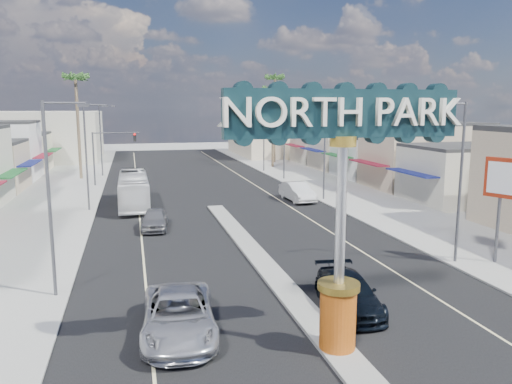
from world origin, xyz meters
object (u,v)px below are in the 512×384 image
suv_right (348,293)px  city_bus (134,190)px  streetlight_l_mid (88,151)px  car_parked_left (155,219)px  car_parked_right (297,192)px  streetlight_r_far (263,134)px  traffic_signal_left (110,148)px  streetlight_l_near (52,190)px  streetlight_r_near (458,175)px  traffic_signal_right (270,145)px  suv_left (179,315)px  gateway_sign (342,190)px  streetlight_r_mid (323,147)px  palm_right_far (275,83)px  palm_left_far (76,83)px  streetlight_l_far (102,136)px  bank_pylon_sign (501,184)px  palm_right_mid (273,94)px

suv_right → city_bus: 27.30m
streetlight_l_mid → car_parked_left: (4.93, -7.81, -4.31)m
car_parked_right → streetlight_r_far: bearing=80.4°
streetlight_r_far → traffic_signal_left: bearing=-157.8°
streetlight_l_near → streetlight_r_near: bearing=0.0°
traffic_signal_right → suv_left: bearing=-110.4°
streetlight_l_near → city_bus: (3.55, 21.26, -3.59)m
city_bus → streetlight_l_near: bearing=-99.5°
suv_left → gateway_sign: bearing=-22.2°
streetlight_l_near → streetlight_r_near: (20.87, 0.00, 0.00)m
traffic_signal_right → suv_left: traffic_signal_right is taller
traffic_signal_right → streetlight_r_mid: bearing=-84.9°
gateway_sign → palm_right_far: palm_right_far is taller
palm_left_far → suv_left: (7.59, -45.32, -10.67)m
city_bus → streetlight_l_mid: bearing=-160.5°
palm_left_far → city_bus: (6.11, -18.74, -10.02)m
palm_left_far → suv_left: palm_left_far is taller
car_parked_left → streetlight_l_far: bearing=105.8°
palm_left_far → bank_pylon_sign: size_ratio=2.23×
traffic_signal_right → suv_left: 42.08m
traffic_signal_left → palm_left_far: palm_left_far is taller
streetlight_r_far → car_parked_right: size_ratio=1.69×
traffic_signal_left → streetlight_l_far: (-1.25, 8.01, 0.79)m
car_parked_left → streetlight_l_near: bearing=-105.6°
streetlight_l_mid → streetlight_l_near: bearing=-90.0°
traffic_signal_left → streetlight_l_mid: (-1.25, -13.99, 0.79)m
palm_right_mid → suv_right: size_ratio=2.34×
streetlight_l_mid → suv_left: size_ratio=1.51×
bank_pylon_sign → traffic_signal_left: bearing=98.2°
streetlight_r_far → car_parked_left: size_ratio=2.03×
gateway_sign → palm_left_far: (-13.00, 48.02, 5.57)m
streetlight_r_near → car_parked_right: size_ratio=1.69×
traffic_signal_left → streetlight_l_near: (-1.25, -33.99, 0.79)m
streetlight_l_mid → streetlight_r_far: 30.32m
streetlight_r_near → palm_right_far: size_ratio=0.64×
traffic_signal_right → palm_left_far: bearing=164.9°
streetlight_r_near → suv_right: streetlight_r_near is taller
streetlight_l_near → streetlight_r_far: (20.87, 42.00, 0.00)m
traffic_signal_left → streetlight_l_far: bearing=98.9°
gateway_sign → streetlight_l_far: size_ratio=1.02×
suv_left → city_bus: city_bus is taller
streetlight_r_mid → car_parked_left: size_ratio=2.03×
gateway_sign → traffic_signal_right: 43.04m
streetlight_r_mid → city_bus: 17.73m
traffic_signal_left → streetlight_l_mid: size_ratio=0.67×
streetlight_r_far → palm_right_mid: palm_right_mid is taller
streetlight_l_mid → streetlight_r_far: same height
streetlight_l_mid → city_bus: size_ratio=0.85×
streetlight_l_near → suv_right: (12.43, -4.54, -4.32)m
streetlight_r_near → car_parked_right: bearing=96.8°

